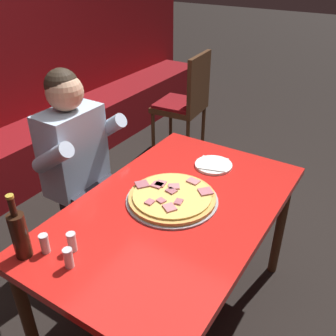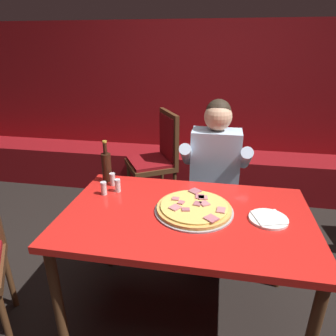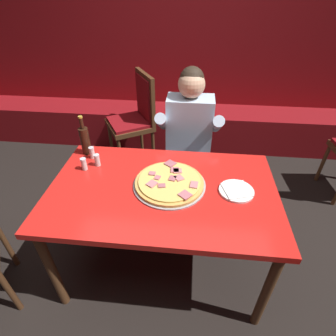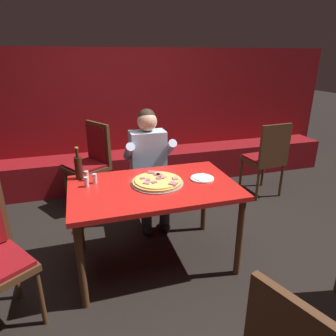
{
  "view_description": "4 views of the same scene",
  "coord_description": "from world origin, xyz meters",
  "px_view_note": "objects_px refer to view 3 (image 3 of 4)",
  "views": [
    {
      "loc": [
        -1.23,
        -0.75,
        1.83
      ],
      "look_at": [
        -0.03,
        0.01,
        0.99
      ],
      "focal_mm": 40.0,
      "sensor_mm": 36.0,
      "label": 1
    },
    {
      "loc": [
        0.16,
        -1.46,
        1.65
      ],
      "look_at": [
        -0.16,
        0.28,
        0.91
      ],
      "focal_mm": 32.0,
      "sensor_mm": 36.0,
      "label": 2
    },
    {
      "loc": [
        0.16,
        -1.21,
        1.82
      ],
      "look_at": [
        0.01,
        0.26,
        0.73
      ],
      "focal_mm": 28.0,
      "sensor_mm": 36.0,
      "label": 3
    },
    {
      "loc": [
        -0.55,
        -2.25,
        1.8
      ],
      "look_at": [
        0.18,
        0.17,
        0.84
      ],
      "focal_mm": 32.0,
      "sensor_mm": 36.0,
      "label": 4
    }
  ],
  "objects_px": {
    "shaker_oregano": "(97,161)",
    "dining_chair_near_left": "(136,115)",
    "main_dining_table": "(163,198)",
    "diner_seated_blue_shirt": "(188,140)",
    "plate_white_paper": "(236,191)",
    "beer_bottle": "(85,140)",
    "pizza": "(169,183)",
    "shaker_red_pepper_flakes": "(84,164)",
    "shaker_black_pepper": "(92,153)"
  },
  "relations": [
    {
      "from": "shaker_oregano",
      "to": "dining_chair_near_left",
      "type": "height_order",
      "value": "dining_chair_near_left"
    },
    {
      "from": "main_dining_table",
      "to": "diner_seated_blue_shirt",
      "type": "relative_size",
      "value": 1.1
    },
    {
      "from": "dining_chair_near_left",
      "to": "main_dining_table",
      "type": "bearing_deg",
      "value": -71.53
    },
    {
      "from": "plate_white_paper",
      "to": "shaker_oregano",
      "type": "height_order",
      "value": "shaker_oregano"
    },
    {
      "from": "beer_bottle",
      "to": "dining_chair_near_left",
      "type": "height_order",
      "value": "beer_bottle"
    },
    {
      "from": "diner_seated_blue_shirt",
      "to": "plate_white_paper",
      "type": "bearing_deg",
      "value": -65.72
    },
    {
      "from": "plate_white_paper",
      "to": "shaker_oregano",
      "type": "xyz_separation_m",
      "value": [
        -0.92,
        0.18,
        0.03
      ]
    },
    {
      "from": "shaker_oregano",
      "to": "main_dining_table",
      "type": "bearing_deg",
      "value": -22.38
    },
    {
      "from": "diner_seated_blue_shirt",
      "to": "pizza",
      "type": "bearing_deg",
      "value": -98.01
    },
    {
      "from": "main_dining_table",
      "to": "plate_white_paper",
      "type": "height_order",
      "value": "plate_white_paper"
    },
    {
      "from": "main_dining_table",
      "to": "pizza",
      "type": "bearing_deg",
      "value": 39.83
    },
    {
      "from": "diner_seated_blue_shirt",
      "to": "dining_chair_near_left",
      "type": "height_order",
      "value": "diner_seated_blue_shirt"
    },
    {
      "from": "pizza",
      "to": "shaker_red_pepper_flakes",
      "type": "xyz_separation_m",
      "value": [
        -0.58,
        0.11,
        0.02
      ]
    },
    {
      "from": "shaker_red_pepper_flakes",
      "to": "shaker_black_pepper",
      "type": "bearing_deg",
      "value": 87.03
    },
    {
      "from": "dining_chair_near_left",
      "to": "shaker_red_pepper_flakes",
      "type": "bearing_deg",
      "value": -94.37
    },
    {
      "from": "pizza",
      "to": "shaker_oregano",
      "type": "relative_size",
      "value": 5.23
    },
    {
      "from": "shaker_oregano",
      "to": "diner_seated_blue_shirt",
      "type": "distance_m",
      "value": 0.8
    },
    {
      "from": "pizza",
      "to": "diner_seated_blue_shirt",
      "type": "bearing_deg",
      "value": 81.99
    },
    {
      "from": "beer_bottle",
      "to": "dining_chair_near_left",
      "type": "xyz_separation_m",
      "value": [
        0.14,
        1.01,
        -0.27
      ]
    },
    {
      "from": "beer_bottle",
      "to": "main_dining_table",
      "type": "bearing_deg",
      "value": -29.58
    },
    {
      "from": "pizza",
      "to": "dining_chair_near_left",
      "type": "relative_size",
      "value": 0.43
    },
    {
      "from": "main_dining_table",
      "to": "pizza",
      "type": "height_order",
      "value": "pizza"
    },
    {
      "from": "plate_white_paper",
      "to": "dining_chair_near_left",
      "type": "relative_size",
      "value": 0.2
    },
    {
      "from": "plate_white_paper",
      "to": "dining_chair_near_left",
      "type": "distance_m",
      "value": 1.62
    },
    {
      "from": "main_dining_table",
      "to": "shaker_red_pepper_flakes",
      "type": "bearing_deg",
      "value": 165.63
    },
    {
      "from": "pizza",
      "to": "plate_white_paper",
      "type": "relative_size",
      "value": 2.14
    },
    {
      "from": "pizza",
      "to": "main_dining_table",
      "type": "bearing_deg",
      "value": -140.17
    },
    {
      "from": "shaker_red_pepper_flakes",
      "to": "diner_seated_blue_shirt",
      "type": "bearing_deg",
      "value": 39.86
    },
    {
      "from": "main_dining_table",
      "to": "shaker_black_pepper",
      "type": "bearing_deg",
      "value": 152.46
    },
    {
      "from": "plate_white_paper",
      "to": "diner_seated_blue_shirt",
      "type": "height_order",
      "value": "diner_seated_blue_shirt"
    },
    {
      "from": "pizza",
      "to": "beer_bottle",
      "type": "bearing_deg",
      "value": 154.45
    },
    {
      "from": "main_dining_table",
      "to": "shaker_oregano",
      "type": "relative_size",
      "value": 16.28
    },
    {
      "from": "shaker_black_pepper",
      "to": "shaker_oregano",
      "type": "distance_m",
      "value": 0.11
    },
    {
      "from": "plate_white_paper",
      "to": "beer_bottle",
      "type": "xyz_separation_m",
      "value": [
        -1.04,
        0.33,
        0.1
      ]
    },
    {
      "from": "beer_bottle",
      "to": "pizza",
      "type": "bearing_deg",
      "value": -25.55
    },
    {
      "from": "plate_white_paper",
      "to": "shaker_oregano",
      "type": "distance_m",
      "value": 0.93
    },
    {
      "from": "shaker_red_pepper_flakes",
      "to": "dining_chair_near_left",
      "type": "bearing_deg",
      "value": 85.63
    },
    {
      "from": "diner_seated_blue_shirt",
      "to": "shaker_oregano",
      "type": "bearing_deg",
      "value": -139.78
    },
    {
      "from": "pizza",
      "to": "shaker_oregano",
      "type": "xyz_separation_m",
      "value": [
        -0.51,
        0.16,
        0.02
      ]
    },
    {
      "from": "shaker_black_pepper",
      "to": "shaker_oregano",
      "type": "bearing_deg",
      "value": -52.57
    },
    {
      "from": "main_dining_table",
      "to": "shaker_red_pepper_flakes",
      "type": "relative_size",
      "value": 16.28
    },
    {
      "from": "plate_white_paper",
      "to": "beer_bottle",
      "type": "height_order",
      "value": "beer_bottle"
    },
    {
      "from": "beer_bottle",
      "to": "diner_seated_blue_shirt",
      "type": "height_order",
      "value": "diner_seated_blue_shirt"
    },
    {
      "from": "diner_seated_blue_shirt",
      "to": "dining_chair_near_left",
      "type": "bearing_deg",
      "value": 132.3
    },
    {
      "from": "shaker_black_pepper",
      "to": "diner_seated_blue_shirt",
      "type": "xyz_separation_m",
      "value": [
        0.67,
        0.42,
        -0.1
      ]
    },
    {
      "from": "pizza",
      "to": "diner_seated_blue_shirt",
      "type": "distance_m",
      "value": 0.68
    },
    {
      "from": "pizza",
      "to": "beer_bottle",
      "type": "relative_size",
      "value": 1.54
    },
    {
      "from": "pizza",
      "to": "shaker_black_pepper",
      "type": "distance_m",
      "value": 0.63
    },
    {
      "from": "plate_white_paper",
      "to": "shaker_red_pepper_flakes",
      "type": "xyz_separation_m",
      "value": [
        -0.99,
        0.13,
        0.03
      ]
    },
    {
      "from": "shaker_red_pepper_flakes",
      "to": "diner_seated_blue_shirt",
      "type": "height_order",
      "value": "diner_seated_blue_shirt"
    }
  ]
}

